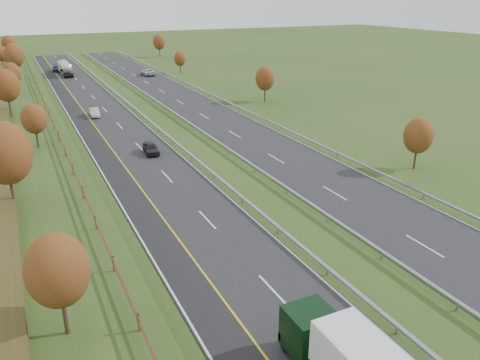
# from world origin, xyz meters

# --- Properties ---
(ground) EXTENTS (400.00, 400.00, 0.00)m
(ground) POSITION_xyz_m (8.00, 55.00, 0.00)
(ground) COLOR #294117
(ground) RESTS_ON ground
(near_carriageway) EXTENTS (10.50, 200.00, 0.04)m
(near_carriageway) POSITION_xyz_m (0.00, 60.00, 0.02)
(near_carriageway) COLOR black
(near_carriageway) RESTS_ON ground
(far_carriageway) EXTENTS (10.50, 200.00, 0.04)m
(far_carriageway) POSITION_xyz_m (16.50, 60.00, 0.02)
(far_carriageway) COLOR black
(far_carriageway) RESTS_ON ground
(hard_shoulder) EXTENTS (3.00, 200.00, 0.04)m
(hard_shoulder) POSITION_xyz_m (-3.75, 60.00, 0.02)
(hard_shoulder) COLOR black
(hard_shoulder) RESTS_ON ground
(lane_markings) EXTENTS (26.75, 200.00, 0.01)m
(lane_markings) POSITION_xyz_m (6.40, 59.88, 0.05)
(lane_markings) COLOR silver
(lane_markings) RESTS_ON near_carriageway
(embankment_left) EXTENTS (12.00, 200.00, 2.00)m
(embankment_left) POSITION_xyz_m (-13.00, 60.00, 1.00)
(embankment_left) COLOR #294117
(embankment_left) RESTS_ON ground
(hedge_left) EXTENTS (2.20, 180.00, 1.10)m
(hedge_left) POSITION_xyz_m (-15.00, 60.00, 2.55)
(hedge_left) COLOR #323415
(hedge_left) RESTS_ON embankment_left
(fence_left) EXTENTS (0.12, 189.06, 1.20)m
(fence_left) POSITION_xyz_m (-8.50, 59.59, 2.73)
(fence_left) COLOR #422B19
(fence_left) RESTS_ON embankment_left
(median_barrier_near) EXTENTS (0.32, 200.00, 0.71)m
(median_barrier_near) POSITION_xyz_m (5.70, 60.00, 0.61)
(median_barrier_near) COLOR gray
(median_barrier_near) RESTS_ON ground
(median_barrier_far) EXTENTS (0.32, 200.00, 0.71)m
(median_barrier_far) POSITION_xyz_m (10.80, 60.00, 0.61)
(median_barrier_far) COLOR gray
(median_barrier_far) RESTS_ON ground
(outer_barrier_far) EXTENTS (0.32, 200.00, 0.71)m
(outer_barrier_far) POSITION_xyz_m (22.30, 60.00, 0.62)
(outer_barrier_far) COLOR gray
(outer_barrier_far) RESTS_ON ground
(trees_left) EXTENTS (6.64, 164.30, 7.66)m
(trees_left) POSITION_xyz_m (-12.64, 56.63, 6.37)
(trees_left) COLOR #2D2116
(trees_left) RESTS_ON embankment_left
(trees_far) EXTENTS (8.45, 118.60, 7.12)m
(trees_far) POSITION_xyz_m (29.80, 89.21, 4.25)
(trees_far) COLOR #2D2116
(trees_far) RESTS_ON ground
(road_tanker) EXTENTS (2.40, 11.22, 3.46)m
(road_tanker) POSITION_xyz_m (-0.14, 114.07, 1.86)
(road_tanker) COLOR silver
(road_tanker) RESTS_ON near_carriageway
(car_dark_near) EXTENTS (2.05, 4.31, 1.42)m
(car_dark_near) POSITION_xyz_m (1.91, 43.67, 0.75)
(car_dark_near) COLOR black
(car_dark_near) RESTS_ON near_carriageway
(car_silver_mid) EXTENTS (1.71, 4.27, 1.38)m
(car_silver_mid) POSITION_xyz_m (-1.17, 66.79, 0.73)
(car_silver_mid) COLOR #9D9DA2
(car_silver_mid) RESTS_ON near_carriageway
(car_small_far) EXTENTS (2.31, 5.18, 1.48)m
(car_small_far) POSITION_xyz_m (-1.60, 121.53, 0.78)
(car_small_far) COLOR #131C3E
(car_small_far) RESTS_ON near_carriageway
(car_oncoming) EXTENTS (2.80, 5.86, 1.61)m
(car_oncoming) POSITION_xyz_m (18.32, 104.76, 0.85)
(car_oncoming) COLOR #B6B8BC
(car_oncoming) RESTS_ON far_carriageway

